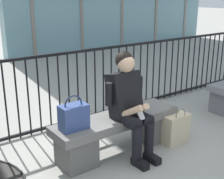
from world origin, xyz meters
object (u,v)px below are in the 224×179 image
at_px(stone_bench, 117,130).
at_px(seated_person_with_phone, 129,102).
at_px(shopping_bag, 176,128).
at_px(handbag_on_bench, 74,116).

height_order(stone_bench, seated_person_with_phone, seated_person_with_phone).
bearing_deg(stone_bench, shopping_bag, -20.10).
bearing_deg(shopping_bag, stone_bench, 159.90).
distance_m(stone_bench, seated_person_with_phone, 0.41).
bearing_deg(stone_bench, handbag_on_bench, -179.01).
height_order(stone_bench, handbag_on_bench, handbag_on_bench).
distance_m(stone_bench, handbag_on_bench, 0.66).
relative_size(stone_bench, seated_person_with_phone, 1.32).
relative_size(stone_bench, handbag_on_bench, 4.26).
distance_m(seated_person_with_phone, handbag_on_bench, 0.67).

